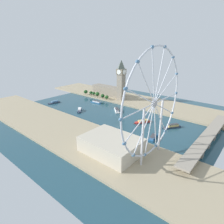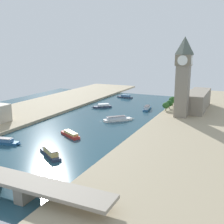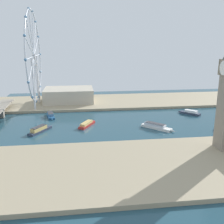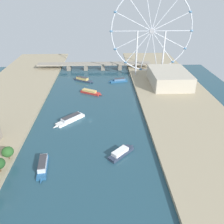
{
  "view_description": "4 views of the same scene",
  "coord_description": "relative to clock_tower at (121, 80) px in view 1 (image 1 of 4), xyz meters",
  "views": [
    {
      "loc": [
        249.01,
        211.1,
        122.47
      ],
      "look_at": [
        24.31,
        22.57,
        16.15
      ],
      "focal_mm": 30.32,
      "sensor_mm": 36.0,
      "label": 1
    },
    {
      "loc": [
        -137.36,
        265.85,
        77.89
      ],
      "look_at": [
        -18.09,
        8.97,
        12.24
      ],
      "focal_mm": 44.24,
      "sensor_mm": 36.0,
      "label": 2
    },
    {
      "loc": [
        -261.2,
        73.06,
        84.48
      ],
      "look_at": [
        -17.9,
        41.88,
        18.17
      ],
      "focal_mm": 42.44,
      "sensor_mm": 36.0,
      "label": 3
    },
    {
      "loc": [
        13.53,
        -200.94,
        115.29
      ],
      "look_at": [
        21.42,
        -10.96,
        13.91
      ],
      "focal_mm": 36.8,
      "sensor_mm": 36.0,
      "label": 4
    }
  ],
  "objects": [
    {
      "name": "tour_boat_0",
      "position": [
        108.55,
        -99.98,
        -46.29
      ],
      "size": [
        28.83,
        9.42,
        5.1
      ],
      "rotation": [
        0.0,
        0.0,
        6.17
      ],
      "color": "#2D384C",
      "rests_on": "ground_plane"
    },
    {
      "name": "tour_boat_4",
      "position": [
        107.57,
        -17.45,
        -46.21
      ],
      "size": [
        23.13,
        22.76,
        5.24
      ],
      "rotation": [
        0.0,
        0.0,
        0.77
      ],
      "color": "#2D384C",
      "rests_on": "ground_plane"
    },
    {
      "name": "tree_row_embankment",
      "position": [
        21.11,
        -58.71,
        -38.12
      ],
      "size": [
        12.12,
        79.47,
        12.79
      ],
      "color": "#513823",
      "rests_on": "riverbank_left"
    },
    {
      "name": "ground_plane",
      "position": [
        80.84,
        39.58,
        -48.36
      ],
      "size": [
        370.12,
        370.12,
        0.0
      ],
      "primitive_type": "plane",
      "color": "#234756"
    },
    {
      "name": "parliament_block",
      "position": [
        -11.04,
        -49.26,
        -34.31
      ],
      "size": [
        22.0,
        82.51,
        22.09
      ],
      "primitive_type": "cube",
      "color": "gray",
      "rests_on": "riverbank_left"
    },
    {
      "name": "tour_boat_5",
      "position": [
        65.79,
        150.68,
        -45.89
      ],
      "size": [
        29.9,
        21.24,
        5.98
      ],
      "rotation": [
        0.0,
        0.0,
        5.71
      ],
      "color": "#2D384C",
      "rests_on": "ground_plane"
    },
    {
      "name": "tour_boat_3",
      "position": [
        78.34,
        105.15,
        -46.32
      ],
      "size": [
        28.46,
        18.46,
        4.73
      ],
      "rotation": [
        0.0,
        0.0,
        5.78
      ],
      "color": "#B22D28",
      "rests_on": "ground_plane"
    },
    {
      "name": "riverbank_left",
      "position": [
        -19.23,
        39.58,
        -46.86
      ],
      "size": [
        90.0,
        520.0,
        3.0
      ],
      "primitive_type": "cube",
      "color": "tan",
      "rests_on": "ground_plane"
    },
    {
      "name": "clock_tower",
      "position": [
        0.0,
        0.0,
        0.0
      ],
      "size": [
        17.21,
        17.21,
        87.24
      ],
      "color": "gray",
      "rests_on": "riverbank_left"
    },
    {
      "name": "riverbank_right",
      "position": [
        180.9,
        39.58,
        -46.86
      ],
      "size": [
        90.0,
        520.0,
        3.0
      ],
      "primitive_type": "cube",
      "color": "tan",
      "rests_on": "ground_plane"
    },
    {
      "name": "tour_boat_2",
      "position": [
        116.54,
        145.37,
        -46.22
      ],
      "size": [
        28.76,
        11.52,
        5.11
      ],
      "rotation": [
        0.0,
        0.0,
        3.34
      ],
      "color": "#235684",
      "rests_on": "ground_plane"
    },
    {
      "name": "tour_boat_1",
      "position": [
        49.2,
        -30.2,
        -45.98
      ],
      "size": [
        9.46,
        30.03,
        5.54
      ],
      "rotation": [
        0.0,
        0.0,
        4.83
      ],
      "color": "#235684",
      "rests_on": "ground_plane"
    },
    {
      "name": "river_bridge",
      "position": [
        80.84,
        204.61,
        -40.64
      ],
      "size": [
        182.12,
        15.5,
        10.47
      ],
      "color": "gray",
      "rests_on": "ground_plane"
    },
    {
      "name": "ferris_wheel",
      "position": [
        162.5,
        166.18,
        16.2
      ],
      "size": [
        116.05,
        3.2,
        118.96
      ],
      "color": "silver",
      "rests_on": "riverbank_right"
    },
    {
      "name": "tour_boat_6",
      "position": [
        61.2,
        37.26,
        -46.06
      ],
      "size": [
        29.6,
        29.25,
        5.46
      ],
      "rotation": [
        0.0,
        0.0,
        3.92
      ],
      "color": "white",
      "rests_on": "ground_plane"
    },
    {
      "name": "riverside_hall",
      "position": [
        182.54,
        126.18,
        -36.3
      ],
      "size": [
        48.41,
        65.87,
        18.12
      ],
      "primitive_type": "cube",
      "color": "#BCB29E",
      "rests_on": "riverbank_right"
    }
  ]
}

